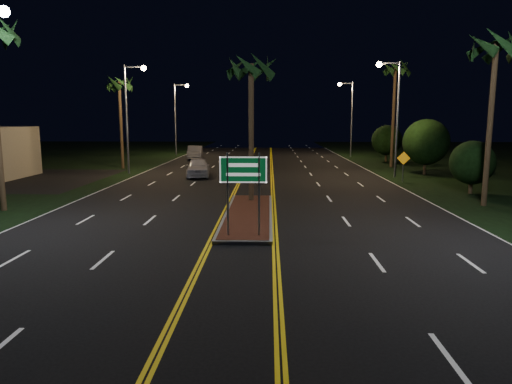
{
  "coord_description": "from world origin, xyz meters",
  "views": [
    {
      "loc": [
        0.98,
        -14.37,
        4.59
      ],
      "look_at": [
        0.49,
        2.47,
        1.9
      ],
      "focal_mm": 32.0,
      "sensor_mm": 36.0,
      "label": 1
    }
  ],
  "objects_px": {
    "palm_left_far": "(119,84)",
    "car_near": "(198,166)",
    "highway_sign": "(243,178)",
    "median_island": "(248,214)",
    "shrub_far": "(387,140)",
    "palm_right_near": "(496,47)",
    "streetlight_left_mid": "(131,106)",
    "shrub_near": "(472,163)",
    "palm_median": "(251,68)",
    "palm_right_far": "(396,70)",
    "warning_sign": "(403,163)",
    "streetlight_right_far": "(349,110)",
    "car_far": "(195,151)",
    "shrub_mid": "(426,142)",
    "streetlight_right_mid": "(393,105)",
    "streetlight_left_far": "(178,111)"
  },
  "relations": [
    {
      "from": "median_island",
      "to": "car_far",
      "type": "relative_size",
      "value": 1.91
    },
    {
      "from": "palm_median",
      "to": "palm_right_far",
      "type": "xyz_separation_m",
      "value": [
        12.8,
        19.5,
        1.87
      ]
    },
    {
      "from": "palm_right_far",
      "to": "warning_sign",
      "type": "height_order",
      "value": "palm_right_far"
    },
    {
      "from": "palm_median",
      "to": "car_near",
      "type": "height_order",
      "value": "palm_median"
    },
    {
      "from": "palm_left_far",
      "to": "car_far",
      "type": "height_order",
      "value": "palm_left_far"
    },
    {
      "from": "streetlight_right_far",
      "to": "palm_right_far",
      "type": "bearing_deg",
      "value": -79.67
    },
    {
      "from": "palm_right_near",
      "to": "car_near",
      "type": "distance_m",
      "value": 22.32
    },
    {
      "from": "streetlight_left_far",
      "to": "streetlight_right_far",
      "type": "relative_size",
      "value": 1.0
    },
    {
      "from": "palm_right_near",
      "to": "shrub_near",
      "type": "bearing_deg",
      "value": 75.96
    },
    {
      "from": "palm_median",
      "to": "car_near",
      "type": "xyz_separation_m",
      "value": [
        -4.76,
        11.61,
        -6.38
      ]
    },
    {
      "from": "highway_sign",
      "to": "streetlight_right_mid",
      "type": "distance_m",
      "value": 22.18
    },
    {
      "from": "palm_right_near",
      "to": "warning_sign",
      "type": "xyz_separation_m",
      "value": [
        -1.7,
        9.16,
        -6.77
      ]
    },
    {
      "from": "highway_sign",
      "to": "median_island",
      "type": "bearing_deg",
      "value": 90.0
    },
    {
      "from": "palm_left_far",
      "to": "shrub_near",
      "type": "height_order",
      "value": "palm_left_far"
    },
    {
      "from": "shrub_near",
      "to": "palm_right_far",
      "type": "bearing_deg",
      "value": 92.51
    },
    {
      "from": "median_island",
      "to": "highway_sign",
      "type": "height_order",
      "value": "highway_sign"
    },
    {
      "from": "median_island",
      "to": "shrub_far",
      "type": "height_order",
      "value": "shrub_far"
    },
    {
      "from": "streetlight_left_far",
      "to": "median_island",
      "type": "bearing_deg",
      "value": -74.0
    },
    {
      "from": "streetlight_left_mid",
      "to": "palm_median",
      "type": "bearing_deg",
      "value": -51.83
    },
    {
      "from": "streetlight_right_mid",
      "to": "palm_median",
      "type": "bearing_deg",
      "value": -132.7
    },
    {
      "from": "highway_sign",
      "to": "shrub_far",
      "type": "distance_m",
      "value": 35.96
    },
    {
      "from": "palm_median",
      "to": "highway_sign",
      "type": "bearing_deg",
      "value": -90.0
    },
    {
      "from": "palm_left_far",
      "to": "car_near",
      "type": "xyz_separation_m",
      "value": [
        8.04,
        -5.89,
        -6.85
      ]
    },
    {
      "from": "streetlight_left_mid",
      "to": "streetlight_right_mid",
      "type": "distance_m",
      "value": 21.32
    },
    {
      "from": "highway_sign",
      "to": "streetlight_right_mid",
      "type": "height_order",
      "value": "streetlight_right_mid"
    },
    {
      "from": "palm_right_near",
      "to": "palm_left_far",
      "type": "bearing_deg",
      "value": 144.57
    },
    {
      "from": "palm_right_near",
      "to": "car_near",
      "type": "bearing_deg",
      "value": 144.94
    },
    {
      "from": "median_island",
      "to": "palm_right_near",
      "type": "height_order",
      "value": "palm_right_near"
    },
    {
      "from": "shrub_mid",
      "to": "palm_right_far",
      "type": "bearing_deg",
      "value": 101.31
    },
    {
      "from": "median_island",
      "to": "palm_left_far",
      "type": "distance_m",
      "value": 25.76
    },
    {
      "from": "median_island",
      "to": "streetlight_right_mid",
      "type": "relative_size",
      "value": 1.14
    },
    {
      "from": "palm_right_far",
      "to": "car_far",
      "type": "relative_size",
      "value": 1.92
    },
    {
      "from": "streetlight_right_mid",
      "to": "palm_median",
      "type": "relative_size",
      "value": 1.08
    },
    {
      "from": "highway_sign",
      "to": "streetlight_left_mid",
      "type": "distance_m",
      "value": 23.93
    },
    {
      "from": "streetlight_left_mid",
      "to": "shrub_near",
      "type": "xyz_separation_m",
      "value": [
        24.11,
        -10.0,
        -3.71
      ]
    },
    {
      "from": "highway_sign",
      "to": "streetlight_left_mid",
      "type": "xyz_separation_m",
      "value": [
        -10.61,
        21.2,
        3.25
      ]
    },
    {
      "from": "palm_right_near",
      "to": "shrub_near",
      "type": "relative_size",
      "value": 2.82
    },
    {
      "from": "streetlight_left_mid",
      "to": "car_far",
      "type": "height_order",
      "value": "streetlight_left_mid"
    },
    {
      "from": "streetlight_right_mid",
      "to": "car_far",
      "type": "bearing_deg",
      "value": 138.12
    },
    {
      "from": "palm_left_far",
      "to": "palm_median",
      "type": "bearing_deg",
      "value": -53.82
    },
    {
      "from": "palm_left_far",
      "to": "streetlight_right_far",
      "type": "bearing_deg",
      "value": 30.88
    },
    {
      "from": "highway_sign",
      "to": "palm_left_far",
      "type": "distance_m",
      "value": 28.77
    },
    {
      "from": "highway_sign",
      "to": "streetlight_right_far",
      "type": "relative_size",
      "value": 0.36
    },
    {
      "from": "shrub_near",
      "to": "warning_sign",
      "type": "xyz_separation_m",
      "value": [
        -2.7,
        5.16,
        -0.5
      ]
    },
    {
      "from": "car_near",
      "to": "car_far",
      "type": "distance_m",
      "value": 16.49
    },
    {
      "from": "warning_sign",
      "to": "streetlight_right_mid",
      "type": "bearing_deg",
      "value": 96.51
    },
    {
      "from": "palm_left_far",
      "to": "shrub_far",
      "type": "bearing_deg",
      "value": 16.74
    },
    {
      "from": "palm_right_near",
      "to": "car_far",
      "type": "distance_m",
      "value": 35.53
    },
    {
      "from": "shrub_far",
      "to": "streetlight_left_far",
      "type": "bearing_deg",
      "value": 161.86
    },
    {
      "from": "streetlight_right_far",
      "to": "palm_median",
      "type": "bearing_deg",
      "value": -108.62
    }
  ]
}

